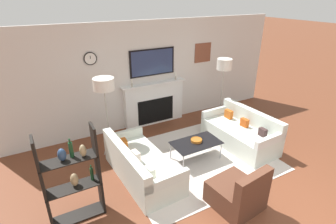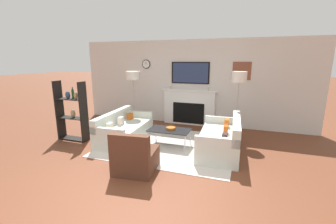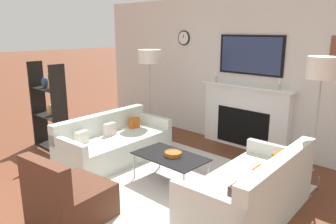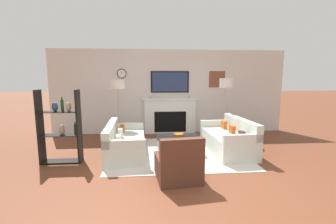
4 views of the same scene
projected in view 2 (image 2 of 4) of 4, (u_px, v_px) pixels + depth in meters
ground_plane at (124, 193)px, 3.59m from camera, size 60.00×60.00×0.00m
fireplace_wall at (190, 87)px, 7.24m from camera, size 7.59×0.28×2.70m
area_rug at (169, 145)px, 5.61m from camera, size 3.14×2.60×0.01m
couch_left at (124, 130)px, 5.96m from camera, size 0.95×1.92×0.73m
couch_right at (221, 140)px, 5.14m from camera, size 0.95×1.81×0.81m
armchair at (135, 158)px, 4.24m from camera, size 0.82×0.85×0.82m
coffee_table at (169, 131)px, 5.52m from camera, size 1.02×0.60×0.41m
decorative_bowl at (171, 128)px, 5.53m from camera, size 0.24×0.24×0.06m
floor_lamp_left at (133, 76)px, 6.74m from camera, size 0.42×0.42×1.75m
floor_lamp_right at (239, 78)px, 5.75m from camera, size 0.37×0.37×1.80m
shelf_unit at (72, 111)px, 5.84m from camera, size 0.83×0.28×1.55m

